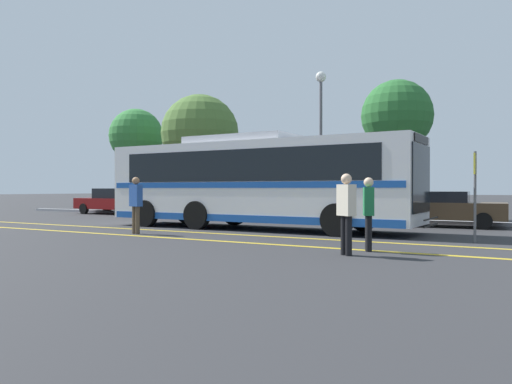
{
  "coord_description": "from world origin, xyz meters",
  "views": [
    {
      "loc": [
        9.04,
        -15.46,
        1.43
      ],
      "look_at": [
        0.24,
        -0.09,
        1.32
      ],
      "focal_mm": 35.0,
      "sensor_mm": 36.0,
      "label": 1
    }
  ],
  "objects_px": {
    "bus_stop_sign": "(475,185)",
    "pedestrian_1": "(346,209)",
    "street_lamp": "(321,115)",
    "pedestrian_2": "(136,201)",
    "tree_0": "(136,136)",
    "transit_bus": "(256,180)",
    "tree_1": "(200,134)",
    "parked_car_3": "(446,208)",
    "parked_car_1": "(189,204)",
    "parked_car_0": "(113,201)",
    "pedestrian_0": "(369,209)",
    "parked_car_2": "(292,204)",
    "tree_2": "(397,116)"
  },
  "relations": [
    {
      "from": "pedestrian_0",
      "to": "tree_1",
      "type": "height_order",
      "value": "tree_1"
    },
    {
      "from": "parked_car_2",
      "to": "tree_1",
      "type": "distance_m",
      "value": 10.18
    },
    {
      "from": "tree_0",
      "to": "pedestrian_1",
      "type": "bearing_deg",
      "value": -36.88
    },
    {
      "from": "parked_car_1",
      "to": "parked_car_3",
      "type": "bearing_deg",
      "value": -87.91
    },
    {
      "from": "pedestrian_1",
      "to": "street_lamp",
      "type": "xyz_separation_m",
      "value": [
        -5.35,
        11.54,
        3.88
      ]
    },
    {
      "from": "bus_stop_sign",
      "to": "tree_0",
      "type": "xyz_separation_m",
      "value": [
        -22.77,
        11.38,
        3.55
      ]
    },
    {
      "from": "transit_bus",
      "to": "tree_0",
      "type": "bearing_deg",
      "value": -123.0
    },
    {
      "from": "parked_car_1",
      "to": "transit_bus",
      "type": "bearing_deg",
      "value": -122.71
    },
    {
      "from": "parked_car_0",
      "to": "parked_car_3",
      "type": "xyz_separation_m",
      "value": [
        17.79,
        -0.43,
        -0.03
      ]
    },
    {
      "from": "transit_bus",
      "to": "pedestrian_2",
      "type": "bearing_deg",
      "value": -32.11
    },
    {
      "from": "transit_bus",
      "to": "tree_1",
      "type": "bearing_deg",
      "value": -134.16
    },
    {
      "from": "parked_car_0",
      "to": "tree_1",
      "type": "bearing_deg",
      "value": -31.09
    },
    {
      "from": "bus_stop_sign",
      "to": "tree_2",
      "type": "distance_m",
      "value": 10.73
    },
    {
      "from": "parked_car_3",
      "to": "bus_stop_sign",
      "type": "xyz_separation_m",
      "value": [
        1.58,
        -5.51,
        0.84
      ]
    },
    {
      "from": "parked_car_3",
      "to": "tree_1",
      "type": "bearing_deg",
      "value": -111.14
    },
    {
      "from": "parked_car_3",
      "to": "street_lamp",
      "type": "relative_size",
      "value": 0.61
    },
    {
      "from": "pedestrian_1",
      "to": "tree_2",
      "type": "distance_m",
      "value": 14.07
    },
    {
      "from": "transit_bus",
      "to": "parked_car_3",
      "type": "distance_m",
      "value": 7.36
    },
    {
      "from": "pedestrian_0",
      "to": "parked_car_1",
      "type": "bearing_deg",
      "value": -148.66
    },
    {
      "from": "pedestrian_1",
      "to": "parked_car_1",
      "type": "bearing_deg",
      "value": -5.67
    },
    {
      "from": "pedestrian_2",
      "to": "pedestrian_1",
      "type": "bearing_deg",
      "value": -0.58
    },
    {
      "from": "bus_stop_sign",
      "to": "pedestrian_1",
      "type": "bearing_deg",
      "value": -26.24
    },
    {
      "from": "parked_car_1",
      "to": "street_lamp",
      "type": "distance_m",
      "value": 7.84
    },
    {
      "from": "pedestrian_2",
      "to": "parked_car_0",
      "type": "bearing_deg",
      "value": 149.84
    },
    {
      "from": "parked_car_2",
      "to": "bus_stop_sign",
      "type": "xyz_separation_m",
      "value": [
        8.18,
        -5.86,
        0.8
      ]
    },
    {
      "from": "parked_car_0",
      "to": "bus_stop_sign",
      "type": "relative_size",
      "value": 1.99
    },
    {
      "from": "parked_car_1",
      "to": "tree_2",
      "type": "height_order",
      "value": "tree_2"
    },
    {
      "from": "parked_car_3",
      "to": "transit_bus",
      "type": "bearing_deg",
      "value": -55.42
    },
    {
      "from": "parked_car_0",
      "to": "tree_1",
      "type": "xyz_separation_m",
      "value": [
        2.91,
        4.23,
        4.06
      ]
    },
    {
      "from": "tree_1",
      "to": "bus_stop_sign",
      "type": "bearing_deg",
      "value": -31.71
    },
    {
      "from": "parked_car_0",
      "to": "parked_car_1",
      "type": "distance_m",
      "value": 5.54
    },
    {
      "from": "parked_car_2",
      "to": "parked_car_0",
      "type": "bearing_deg",
      "value": -94.07
    },
    {
      "from": "parked_car_0",
      "to": "parked_car_1",
      "type": "xyz_separation_m",
      "value": [
        5.53,
        -0.25,
        -0.04
      ]
    },
    {
      "from": "street_lamp",
      "to": "tree_1",
      "type": "relative_size",
      "value": 0.97
    },
    {
      "from": "pedestrian_1",
      "to": "pedestrian_2",
      "type": "distance_m",
      "value": 7.66
    },
    {
      "from": "transit_bus",
      "to": "parked_car_0",
      "type": "distance_m",
      "value": 13.09
    },
    {
      "from": "transit_bus",
      "to": "parked_car_3",
      "type": "relative_size",
      "value": 2.77
    },
    {
      "from": "tree_0",
      "to": "tree_1",
      "type": "bearing_deg",
      "value": -10.87
    },
    {
      "from": "pedestrian_1",
      "to": "parked_car_0",
      "type": "bearing_deg",
      "value": 3.99
    },
    {
      "from": "street_lamp",
      "to": "pedestrian_2",
      "type": "bearing_deg",
      "value": -102.17
    },
    {
      "from": "tree_0",
      "to": "transit_bus",
      "type": "bearing_deg",
      "value": -33.86
    },
    {
      "from": "tree_1",
      "to": "pedestrian_2",
      "type": "bearing_deg",
      "value": -61.77
    },
    {
      "from": "transit_bus",
      "to": "street_lamp",
      "type": "relative_size",
      "value": 1.69
    },
    {
      "from": "parked_car_0",
      "to": "street_lamp",
      "type": "distance_m",
      "value": 12.71
    },
    {
      "from": "parked_car_0",
      "to": "bus_stop_sign",
      "type": "bearing_deg",
      "value": -103.6
    },
    {
      "from": "tree_1",
      "to": "pedestrian_1",
      "type": "bearing_deg",
      "value": -44.88
    },
    {
      "from": "parked_car_2",
      "to": "pedestrian_0",
      "type": "height_order",
      "value": "pedestrian_0"
    },
    {
      "from": "pedestrian_1",
      "to": "tree_0",
      "type": "relative_size",
      "value": 0.25
    },
    {
      "from": "parked_car_0",
      "to": "pedestrian_0",
      "type": "xyz_separation_m",
      "value": [
        17.46,
        -9.14,
        0.24
      ]
    },
    {
      "from": "parked_car_1",
      "to": "pedestrian_1",
      "type": "relative_size",
      "value": 2.71
    }
  ]
}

